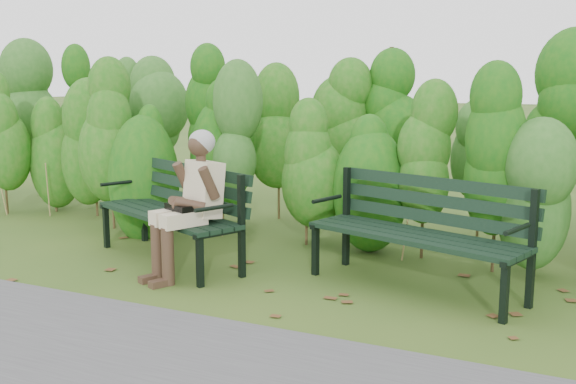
% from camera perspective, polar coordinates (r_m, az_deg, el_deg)
% --- Properties ---
extents(ground, '(80.00, 80.00, 0.00)m').
position_cam_1_polar(ground, '(5.87, -1.47, -7.77)').
color(ground, '#31511B').
extents(hedge_band, '(11.04, 1.67, 2.42)m').
position_cam_1_polar(hedge_band, '(7.32, 5.07, 5.75)').
color(hedge_band, '#47381E').
rests_on(hedge_band, ground).
extents(leaf_litter, '(5.81, 2.04, 0.01)m').
position_cam_1_polar(leaf_litter, '(5.78, -0.97, -8.01)').
color(leaf_litter, brown).
rests_on(leaf_litter, ground).
extents(bench_left, '(1.93, 1.30, 0.92)m').
position_cam_1_polar(bench_left, '(6.58, -9.43, -1.07)').
color(bench_left, black).
rests_on(bench_left, ground).
extents(bench_right, '(1.96, 1.14, 0.93)m').
position_cam_1_polar(bench_right, '(5.74, 11.28, -2.68)').
color(bench_right, black).
rests_on(bench_right, ground).
extents(seated_woman, '(0.61, 0.80, 1.31)m').
position_cam_1_polar(seated_woman, '(5.98, -8.23, -0.21)').
color(seated_woman, beige).
rests_on(seated_woman, ground).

